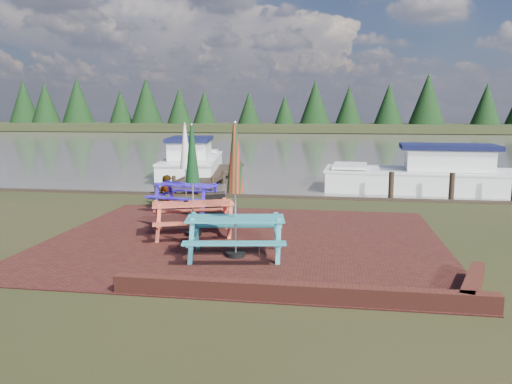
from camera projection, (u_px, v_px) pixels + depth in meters
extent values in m
plane|color=black|center=(236.00, 252.00, 10.58)|extent=(120.00, 120.00, 0.00)
cube|color=#381312|center=(244.00, 240.00, 11.55)|extent=(9.00, 7.50, 0.02)
cube|color=#4C1E16|center=(298.00, 293.00, 7.79)|extent=(6.00, 0.22, 0.30)
cube|color=#4C1E16|center=(473.00, 285.00, 8.15)|extent=(0.82, 1.77, 0.30)
cube|color=#44413A|center=(312.00, 143.00, 46.67)|extent=(120.00, 60.00, 0.02)
cube|color=black|center=(320.00, 128.00, 74.87)|extent=(120.00, 10.00, 1.20)
cube|color=teal|center=(235.00, 219.00, 10.10)|extent=(2.06, 1.07, 0.04)
cube|color=teal|center=(234.00, 243.00, 9.41)|extent=(1.99, 0.57, 0.04)
cube|color=teal|center=(237.00, 226.00, 10.88)|extent=(1.99, 0.57, 0.04)
cube|color=teal|center=(194.00, 238.00, 10.16)|extent=(0.35, 1.70, 0.81)
cube|color=teal|center=(277.00, 238.00, 10.16)|extent=(0.35, 1.70, 0.81)
cylinder|color=black|center=(236.00, 255.00, 10.22)|extent=(0.39, 0.39, 0.11)
cylinder|color=#B2B2B7|center=(235.00, 191.00, 10.01)|extent=(0.04, 0.04, 2.73)
cone|color=#AC2618|center=(235.00, 159.00, 9.90)|extent=(0.35, 0.35, 1.37)
cube|color=#C94B33|center=(193.00, 204.00, 11.86)|extent=(2.05, 1.34, 0.04)
cube|color=#C94B33|center=(195.00, 223.00, 11.21)|extent=(1.88, 0.88, 0.04)
cube|color=#C94B33|center=(191.00, 210.00, 12.61)|extent=(1.88, 0.88, 0.04)
cube|color=#C94B33|center=(158.00, 221.00, 11.77)|extent=(0.64, 1.58, 0.78)
cube|color=#C94B33|center=(228.00, 218.00, 12.08)|extent=(0.64, 1.58, 0.78)
cylinder|color=black|center=(194.00, 234.00, 11.98)|extent=(0.38, 0.38, 0.11)
cylinder|color=#B2B2B7|center=(193.00, 181.00, 11.77)|extent=(0.04, 0.04, 2.65)
cone|color=black|center=(192.00, 154.00, 11.67)|extent=(0.34, 0.34, 1.32)
cube|color=#301AC3|center=(186.00, 185.00, 15.01)|extent=(1.99, 1.17, 0.04)
cube|color=#301AC3|center=(173.00, 198.00, 14.42)|extent=(1.87, 0.71, 0.04)
cube|color=#301AC3|center=(198.00, 191.00, 15.69)|extent=(1.87, 0.71, 0.04)
cube|color=#301AC3|center=(164.00, 196.00, 15.39)|extent=(0.49, 1.58, 0.77)
cube|color=#301AC3|center=(210.00, 199.00, 14.75)|extent=(0.49, 1.58, 0.77)
cylinder|color=black|center=(187.00, 208.00, 15.12)|extent=(0.37, 0.37, 0.10)
cylinder|color=#B2B2B7|center=(186.00, 167.00, 14.92)|extent=(0.04, 0.04, 2.59)
cone|color=silver|center=(185.00, 147.00, 14.82)|extent=(0.33, 0.33, 1.29)
cube|color=black|center=(214.00, 210.00, 13.02)|extent=(0.54, 0.44, 0.83)
cube|color=black|center=(217.00, 207.00, 13.29)|extent=(0.54, 0.44, 0.83)
cube|color=black|center=(215.00, 193.00, 13.09)|extent=(0.46, 0.30, 0.03)
cube|color=black|center=(209.00, 175.00, 22.31)|extent=(1.60, 9.00, 0.06)
cube|color=black|center=(192.00, 174.00, 22.41)|extent=(0.08, 9.00, 0.08)
cube|color=black|center=(225.00, 175.00, 22.18)|extent=(0.08, 9.00, 0.08)
cylinder|color=black|center=(157.00, 197.00, 18.07)|extent=(0.16, 0.16, 1.00)
cylinder|color=black|center=(200.00, 198.00, 17.83)|extent=(0.16, 0.16, 1.00)
cube|color=silver|center=(193.00, 168.00, 24.87)|extent=(3.53, 7.43, 1.02)
cube|color=silver|center=(193.00, 158.00, 24.79)|extent=(3.61, 7.58, 0.08)
cube|color=silver|center=(190.00, 149.00, 23.86)|extent=(2.21, 3.24, 0.87)
cube|color=#0E1133|center=(190.00, 139.00, 23.78)|extent=(2.47, 3.69, 0.18)
cube|color=silver|center=(199.00, 151.00, 27.44)|extent=(2.25, 1.59, 0.10)
cube|color=silver|center=(422.00, 184.00, 19.71)|extent=(7.61, 3.04, 1.00)
cube|color=silver|center=(423.00, 171.00, 19.63)|extent=(7.76, 3.11, 0.08)
cube|color=silver|center=(448.00, 159.00, 19.36)|extent=(3.24, 2.05, 0.85)
cube|color=#0E1133|center=(449.00, 147.00, 19.29)|extent=(3.70, 2.29, 0.18)
cube|color=silver|center=(350.00, 166.00, 20.21)|extent=(1.48, 2.28, 0.10)
imported|color=gray|center=(167.00, 175.00, 16.43)|extent=(0.74, 0.62, 1.74)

